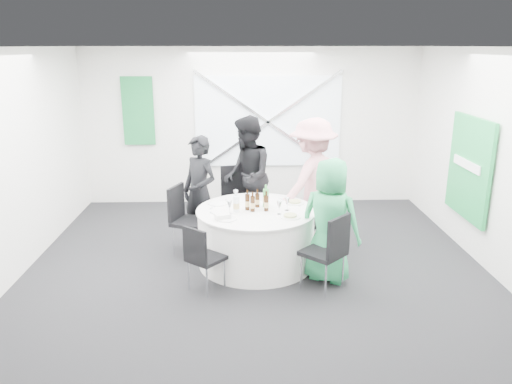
{
  "coord_description": "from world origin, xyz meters",
  "views": [
    {
      "loc": [
        -0.19,
        -5.96,
        2.82
      ],
      "look_at": [
        0.0,
        0.2,
        1.0
      ],
      "focal_mm": 35.0,
      "sensor_mm": 36.0,
      "label": 1
    }
  ],
  "objects_px": {
    "chair_front_left": "(202,254)",
    "person_woman_pink": "(312,182)",
    "person_man_back_left": "(200,192)",
    "chair_back_right": "(326,213)",
    "chair_back_left": "(184,215)",
    "chair_back": "(237,194)",
    "person_man_back": "(247,177)",
    "person_woman_green": "(330,221)",
    "chair_front_right": "(329,247)",
    "green_water_bottle": "(266,198)",
    "banquet_table": "(256,237)",
    "clear_water_bottle": "(236,204)"
  },
  "relations": [
    {
      "from": "chair_front_left",
      "to": "person_woman_pink",
      "type": "distance_m",
      "value": 2.18
    },
    {
      "from": "person_man_back_left",
      "to": "chair_back_right",
      "type": "bearing_deg",
      "value": 32.05
    },
    {
      "from": "chair_back_left",
      "to": "chair_back",
      "type": "bearing_deg",
      "value": -19.14
    },
    {
      "from": "person_man_back_left",
      "to": "chair_front_left",
      "type": "bearing_deg",
      "value": -44.34
    },
    {
      "from": "person_man_back",
      "to": "person_woman_green",
      "type": "relative_size",
      "value": 1.18
    },
    {
      "from": "chair_back",
      "to": "chair_back_left",
      "type": "height_order",
      "value": "chair_back"
    },
    {
      "from": "chair_back_right",
      "to": "chair_front_right",
      "type": "distance_m",
      "value": 1.23
    },
    {
      "from": "chair_front_left",
      "to": "green_water_bottle",
      "type": "relative_size",
      "value": 2.74
    },
    {
      "from": "chair_back",
      "to": "person_woman_green",
      "type": "relative_size",
      "value": 0.67
    },
    {
      "from": "person_woman_pink",
      "to": "person_man_back",
      "type": "bearing_deg",
      "value": -63.03
    },
    {
      "from": "chair_back_right",
      "to": "person_man_back",
      "type": "xyz_separation_m",
      "value": [
        -1.09,
        0.71,
        0.35
      ]
    },
    {
      "from": "chair_back_right",
      "to": "green_water_bottle",
      "type": "xyz_separation_m",
      "value": [
        -0.86,
        -0.28,
        0.31
      ]
    },
    {
      "from": "person_man_back",
      "to": "chair_front_left",
      "type": "bearing_deg",
      "value": -21.67
    },
    {
      "from": "chair_front_left",
      "to": "person_man_back",
      "type": "relative_size",
      "value": 0.45
    },
    {
      "from": "chair_back_left",
      "to": "person_man_back_left",
      "type": "bearing_deg",
      "value": -12.5
    },
    {
      "from": "person_woman_pink",
      "to": "green_water_bottle",
      "type": "relative_size",
      "value": 6.14
    },
    {
      "from": "person_woman_green",
      "to": "banquet_table",
      "type": "bearing_deg",
      "value": 0.0
    },
    {
      "from": "person_woman_green",
      "to": "chair_back_right",
      "type": "bearing_deg",
      "value": -67.61
    },
    {
      "from": "chair_back",
      "to": "chair_back_right",
      "type": "relative_size",
      "value": 1.08
    },
    {
      "from": "chair_back_right",
      "to": "person_woman_green",
      "type": "xyz_separation_m",
      "value": [
        -0.11,
        -0.9,
        0.21
      ]
    },
    {
      "from": "chair_front_left",
      "to": "person_woman_pink",
      "type": "xyz_separation_m",
      "value": [
        1.5,
        1.53,
        0.44
      ]
    },
    {
      "from": "chair_front_left",
      "to": "person_woman_green",
      "type": "height_order",
      "value": "person_woman_green"
    },
    {
      "from": "banquet_table",
      "to": "chair_back_right",
      "type": "relative_size",
      "value": 1.62
    },
    {
      "from": "person_woman_pink",
      "to": "person_man_back_left",
      "type": "bearing_deg",
      "value": -39.26
    },
    {
      "from": "person_woman_pink",
      "to": "green_water_bottle",
      "type": "xyz_separation_m",
      "value": [
        -0.7,
        -0.63,
        -0.05
      ]
    },
    {
      "from": "banquet_table",
      "to": "chair_front_left",
      "type": "relative_size",
      "value": 1.89
    },
    {
      "from": "banquet_table",
      "to": "person_woman_pink",
      "type": "xyz_separation_m",
      "value": [
        0.84,
        0.75,
        0.54
      ]
    },
    {
      "from": "person_woman_green",
      "to": "chair_front_right",
      "type": "bearing_deg",
      "value": 110.5
    },
    {
      "from": "chair_front_right",
      "to": "green_water_bottle",
      "type": "height_order",
      "value": "green_water_bottle"
    },
    {
      "from": "green_water_bottle",
      "to": "chair_front_right",
      "type": "bearing_deg",
      "value": -53.54
    },
    {
      "from": "chair_front_right",
      "to": "chair_front_left",
      "type": "bearing_deg",
      "value": -46.82
    },
    {
      "from": "chair_back",
      "to": "chair_back_left",
      "type": "xyz_separation_m",
      "value": [
        -0.72,
        -0.85,
        -0.04
      ]
    },
    {
      "from": "green_water_bottle",
      "to": "person_woman_pink",
      "type": "bearing_deg",
      "value": 41.73
    },
    {
      "from": "chair_front_left",
      "to": "person_woman_green",
      "type": "distance_m",
      "value": 1.59
    },
    {
      "from": "person_woman_pink",
      "to": "chair_front_left",
      "type": "bearing_deg",
      "value": 3.77
    },
    {
      "from": "person_man_back",
      "to": "person_woman_green",
      "type": "height_order",
      "value": "person_man_back"
    },
    {
      "from": "chair_front_right",
      "to": "person_man_back",
      "type": "height_order",
      "value": "person_man_back"
    },
    {
      "from": "chair_back",
      "to": "person_man_back_left",
      "type": "relative_size",
      "value": 0.64
    },
    {
      "from": "chair_front_right",
      "to": "person_woman_green",
      "type": "relative_size",
      "value": 0.62
    },
    {
      "from": "chair_front_left",
      "to": "person_man_back_left",
      "type": "bearing_deg",
      "value": -44.98
    },
    {
      "from": "chair_front_left",
      "to": "chair_back",
      "type": "bearing_deg",
      "value": -61.1
    },
    {
      "from": "chair_back",
      "to": "person_woman_pink",
      "type": "relative_size",
      "value": 0.56
    },
    {
      "from": "chair_front_right",
      "to": "chair_front_left",
      "type": "xyz_separation_m",
      "value": [
        -1.49,
        0.04,
        -0.09
      ]
    },
    {
      "from": "banquet_table",
      "to": "chair_back_left",
      "type": "distance_m",
      "value": 1.07
    },
    {
      "from": "chair_front_right",
      "to": "person_woman_green",
      "type": "height_order",
      "value": "person_woman_green"
    },
    {
      "from": "banquet_table",
      "to": "clear_water_bottle",
      "type": "height_order",
      "value": "clear_water_bottle"
    },
    {
      "from": "chair_back",
      "to": "chair_front_right",
      "type": "xyz_separation_m",
      "value": [
        1.09,
        -2.04,
        -0.05
      ]
    },
    {
      "from": "chair_front_right",
      "to": "person_man_back",
      "type": "distance_m",
      "value": 2.17
    },
    {
      "from": "chair_back",
      "to": "chair_back_right",
      "type": "height_order",
      "value": "chair_back"
    },
    {
      "from": "chair_front_left",
      "to": "clear_water_bottle",
      "type": "height_order",
      "value": "clear_water_bottle"
    }
  ]
}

